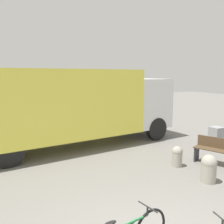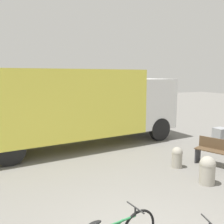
% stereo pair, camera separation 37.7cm
% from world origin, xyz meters
% --- Properties ---
extents(delivery_truck, '(8.99, 3.22, 3.11)m').
position_xyz_m(delivery_truck, '(0.80, 6.72, 1.74)').
color(delivery_truck, '#EAE04C').
rests_on(delivery_truck, ground).
extents(bollard_near_bench, '(0.42, 0.42, 0.77)m').
position_xyz_m(bollard_near_bench, '(3.01, 1.74, 0.41)').
color(bollard_near_bench, '#9E998C').
rests_on(bollard_near_bench, ground).
extents(bollard_far_bench, '(0.34, 0.34, 0.66)m').
position_xyz_m(bollard_far_bench, '(3.06, 3.05, 0.35)').
color(bollard_far_bench, '#9E998C').
rests_on(bollard_far_bench, ground).
extents(utility_box, '(0.46, 0.45, 0.84)m').
position_xyz_m(utility_box, '(5.88, 3.96, 0.42)').
color(utility_box, gray).
rests_on(utility_box, ground).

